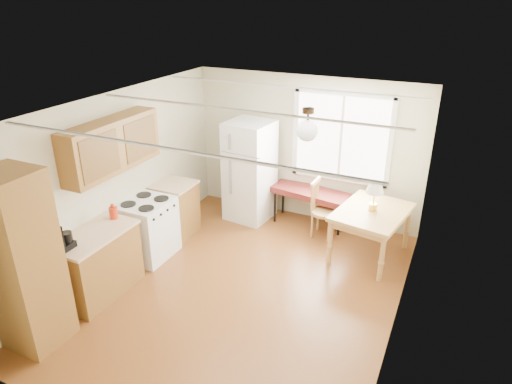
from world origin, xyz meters
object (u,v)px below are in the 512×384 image
Objects in this scene: dining_table at (372,216)px; chair at (319,205)px; bench at (311,194)px; refrigerator at (250,171)px.

dining_table is 0.96m from chair.
bench is 0.41m from chair.
bench is at bearing 161.74° from dining_table.
dining_table is (1.16, -0.62, 0.10)m from bench.
refrigerator is 1.27× the size of dining_table.
bench is 1.04× the size of dining_table.
chair is (1.31, -0.12, -0.33)m from refrigerator.
dining_table is at bearing -4.89° from refrigerator.
refrigerator is at bearing 176.37° from chair.
bench is 1.32m from dining_table.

